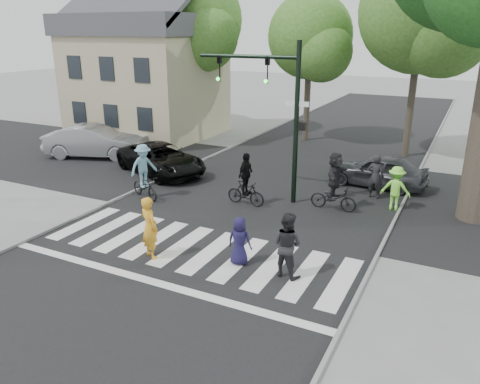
{
  "coord_description": "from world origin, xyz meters",
  "views": [
    {
      "loc": [
        7.01,
        -9.92,
        6.32
      ],
      "look_at": [
        0.5,
        3.0,
        1.3
      ],
      "focal_mm": 35.0,
      "sensor_mm": 36.0,
      "label": 1
    }
  ],
  "objects_px": {
    "pedestrian_child": "(240,241)",
    "car_silver": "(94,141)",
    "car_grey": "(378,171)",
    "pedestrian_woman": "(150,228)",
    "cyclist_right": "(334,185)",
    "car_suv": "(161,159)",
    "traffic_signal": "(275,99)",
    "pedestrian_adult": "(287,245)",
    "cyclist_left": "(144,175)",
    "cyclist_mid": "(246,184)"
  },
  "relations": [
    {
      "from": "pedestrian_child",
      "to": "cyclist_mid",
      "type": "xyz_separation_m",
      "value": [
        -1.94,
        4.36,
        0.12
      ]
    },
    {
      "from": "car_suv",
      "to": "car_silver",
      "type": "distance_m",
      "value": 4.9
    },
    {
      "from": "cyclist_right",
      "to": "cyclist_mid",
      "type": "bearing_deg",
      "value": -162.29
    },
    {
      "from": "pedestrian_child",
      "to": "car_silver",
      "type": "height_order",
      "value": "car_silver"
    },
    {
      "from": "pedestrian_child",
      "to": "pedestrian_adult",
      "type": "relative_size",
      "value": 0.78
    },
    {
      "from": "cyclist_right",
      "to": "car_suv",
      "type": "relative_size",
      "value": 0.44
    },
    {
      "from": "pedestrian_adult",
      "to": "car_suv",
      "type": "bearing_deg",
      "value": -25.68
    },
    {
      "from": "pedestrian_adult",
      "to": "cyclist_right",
      "type": "relative_size",
      "value": 0.83
    },
    {
      "from": "pedestrian_woman",
      "to": "car_silver",
      "type": "height_order",
      "value": "pedestrian_woman"
    },
    {
      "from": "cyclist_left",
      "to": "car_grey",
      "type": "xyz_separation_m",
      "value": [
        7.9,
        5.63,
        -0.25
      ]
    },
    {
      "from": "car_suv",
      "to": "car_grey",
      "type": "xyz_separation_m",
      "value": [
        9.34,
        2.55,
        0.0
      ]
    },
    {
      "from": "car_silver",
      "to": "pedestrian_adult",
      "type": "bearing_deg",
      "value": -137.84
    },
    {
      "from": "pedestrian_woman",
      "to": "car_grey",
      "type": "bearing_deg",
      "value": -91.94
    },
    {
      "from": "car_suv",
      "to": "car_grey",
      "type": "distance_m",
      "value": 9.68
    },
    {
      "from": "pedestrian_woman",
      "to": "cyclist_mid",
      "type": "height_order",
      "value": "cyclist_mid"
    },
    {
      "from": "traffic_signal",
      "to": "pedestrian_child",
      "type": "bearing_deg",
      "value": -76.96
    },
    {
      "from": "pedestrian_woman",
      "to": "car_grey",
      "type": "xyz_separation_m",
      "value": [
        4.57,
        9.69,
        -0.24
      ]
    },
    {
      "from": "cyclist_left",
      "to": "pedestrian_adult",
      "type": "bearing_deg",
      "value": -24.37
    },
    {
      "from": "car_grey",
      "to": "pedestrian_child",
      "type": "bearing_deg",
      "value": -8.58
    },
    {
      "from": "pedestrian_child",
      "to": "cyclist_left",
      "type": "height_order",
      "value": "cyclist_left"
    },
    {
      "from": "traffic_signal",
      "to": "car_silver",
      "type": "relative_size",
      "value": 1.18
    },
    {
      "from": "pedestrian_child",
      "to": "car_silver",
      "type": "relative_size",
      "value": 0.28
    },
    {
      "from": "pedestrian_adult",
      "to": "car_grey",
      "type": "relative_size",
      "value": 0.45
    },
    {
      "from": "car_silver",
      "to": "car_grey",
      "type": "xyz_separation_m",
      "value": [
        14.17,
        1.7,
        -0.15
      ]
    },
    {
      "from": "pedestrian_woman",
      "to": "pedestrian_adult",
      "type": "height_order",
      "value": "pedestrian_woman"
    },
    {
      "from": "cyclist_right",
      "to": "cyclist_left",
      "type": "bearing_deg",
      "value": -163.39
    },
    {
      "from": "car_silver",
      "to": "car_grey",
      "type": "height_order",
      "value": "car_silver"
    },
    {
      "from": "pedestrian_adult",
      "to": "car_silver",
      "type": "distance_m",
      "value": 15.33
    },
    {
      "from": "cyclist_left",
      "to": "cyclist_right",
      "type": "height_order",
      "value": "cyclist_right"
    },
    {
      "from": "pedestrian_child",
      "to": "car_suv",
      "type": "xyz_separation_m",
      "value": [
        -7.27,
        6.34,
        -0.02
      ]
    },
    {
      "from": "cyclist_right",
      "to": "pedestrian_child",
      "type": "bearing_deg",
      "value": -102.44
    },
    {
      "from": "cyclist_left",
      "to": "cyclist_right",
      "type": "bearing_deg",
      "value": 16.61
    },
    {
      "from": "pedestrian_adult",
      "to": "car_silver",
      "type": "height_order",
      "value": "pedestrian_adult"
    },
    {
      "from": "cyclist_left",
      "to": "car_suv",
      "type": "bearing_deg",
      "value": 115.02
    },
    {
      "from": "pedestrian_adult",
      "to": "cyclist_left",
      "type": "height_order",
      "value": "cyclist_left"
    },
    {
      "from": "cyclist_left",
      "to": "car_silver",
      "type": "distance_m",
      "value": 7.39
    },
    {
      "from": "car_silver",
      "to": "traffic_signal",
      "type": "bearing_deg",
      "value": -118.95
    },
    {
      "from": "pedestrian_child",
      "to": "car_silver",
      "type": "xyz_separation_m",
      "value": [
        -12.1,
        7.19,
        0.13
      ]
    },
    {
      "from": "car_silver",
      "to": "car_grey",
      "type": "relative_size",
      "value": 1.25
    },
    {
      "from": "cyclist_mid",
      "to": "car_grey",
      "type": "distance_m",
      "value": 6.05
    },
    {
      "from": "car_grey",
      "to": "pedestrian_woman",
      "type": "bearing_deg",
      "value": -20.77
    },
    {
      "from": "cyclist_right",
      "to": "car_suv",
      "type": "height_order",
      "value": "cyclist_right"
    },
    {
      "from": "car_suv",
      "to": "car_silver",
      "type": "bearing_deg",
      "value": 101.88
    },
    {
      "from": "pedestrian_woman",
      "to": "car_suv",
      "type": "xyz_separation_m",
      "value": [
        -4.77,
        7.14,
        -0.25
      ]
    },
    {
      "from": "cyclist_left",
      "to": "cyclist_mid",
      "type": "relative_size",
      "value": 1.07
    },
    {
      "from": "traffic_signal",
      "to": "pedestrian_adult",
      "type": "xyz_separation_m",
      "value": [
        2.68,
        -5.46,
        -2.99
      ]
    },
    {
      "from": "cyclist_left",
      "to": "car_grey",
      "type": "bearing_deg",
      "value": 35.48
    },
    {
      "from": "car_suv",
      "to": "cyclist_right",
      "type": "bearing_deg",
      "value": -74.84
    },
    {
      "from": "pedestrian_child",
      "to": "car_suv",
      "type": "distance_m",
      "value": 9.65
    },
    {
      "from": "pedestrian_woman",
      "to": "car_silver",
      "type": "relative_size",
      "value": 0.37
    }
  ]
}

